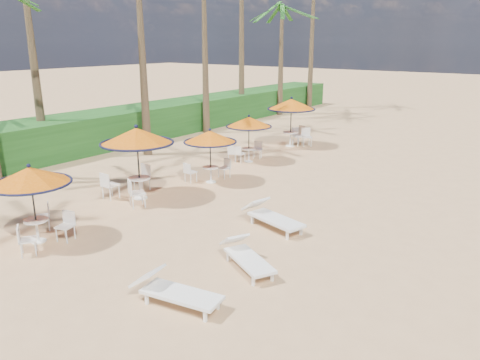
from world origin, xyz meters
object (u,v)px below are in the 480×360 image
(lounger_mid, at_px, (245,255))
(station_1, at_px, (136,145))
(lounger_far, at_px, (271,216))
(station_2, at_px, (210,141))
(station_3, at_px, (248,127))
(station_0, at_px, (33,185))
(station_4, at_px, (293,110))
(lounger_near, at_px, (173,290))

(lounger_mid, bearing_deg, station_1, -170.46)
(lounger_far, bearing_deg, station_2, 165.46)
(station_2, bearing_deg, station_3, 101.45)
(station_1, xyz_separation_m, lounger_far, (5.23, 0.56, -1.58))
(station_0, distance_m, lounger_mid, 6.10)
(lounger_mid, bearing_deg, station_4, 143.48)
(station_1, height_order, lounger_mid, station_1)
(station_0, xyz_separation_m, lounger_near, (5.30, -0.11, -1.31))
(station_3, bearing_deg, station_1, -90.36)
(lounger_mid, bearing_deg, station_0, -130.84)
(station_3, relative_size, lounger_mid, 1.08)
(station_1, relative_size, lounger_far, 1.17)
(lounger_mid, bearing_deg, lounger_near, -68.18)
(station_2, xyz_separation_m, lounger_mid, (5.39, -5.07, -1.32))
(lounger_near, bearing_deg, station_2, 115.03)
(station_2, distance_m, station_4, 7.71)
(station_0, bearing_deg, station_4, 92.42)
(station_3, relative_size, lounger_near, 1.03)
(station_1, bearing_deg, lounger_near, -36.02)
(station_2, bearing_deg, lounger_near, -54.99)
(station_0, relative_size, station_2, 1.04)
(station_1, bearing_deg, station_3, 89.64)
(lounger_near, relative_size, lounger_mid, 1.04)
(lounger_near, distance_m, lounger_mid, 2.31)
(station_3, xyz_separation_m, lounger_mid, (6.11, -8.62, -1.27))
(station_4, height_order, lounger_near, station_4)
(station_0, height_order, station_2, station_0)
(station_3, bearing_deg, lounger_near, -61.69)
(station_1, relative_size, lounger_mid, 1.31)
(station_2, xyz_separation_m, station_3, (-0.72, 3.55, -0.05))
(lounger_near, bearing_deg, station_1, 134.00)
(station_0, distance_m, lounger_near, 5.46)
(station_1, distance_m, station_2, 3.17)
(station_0, relative_size, station_4, 0.86)
(station_1, xyz_separation_m, lounger_mid, (6.15, -2.01, -1.61))
(station_2, bearing_deg, station_1, -103.94)
(station_0, xyz_separation_m, station_2, (0.14, 7.26, 0.00))
(station_4, bearing_deg, station_2, -84.22)
(station_1, relative_size, station_4, 1.02)
(station_3, bearing_deg, lounger_mid, -54.66)
(station_0, distance_m, station_4, 14.93)
(station_3, distance_m, lounger_mid, 10.64)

